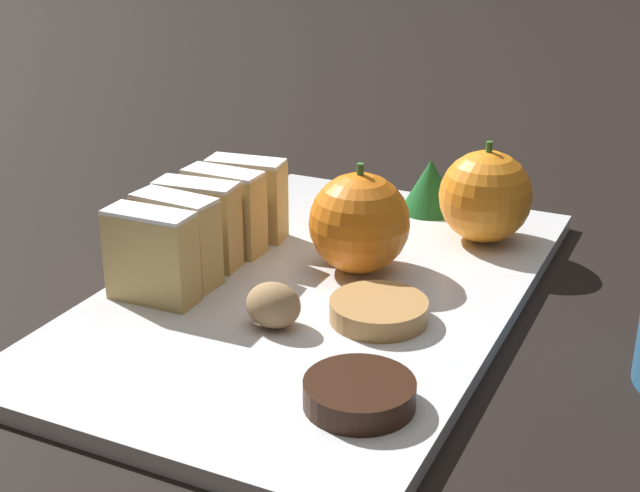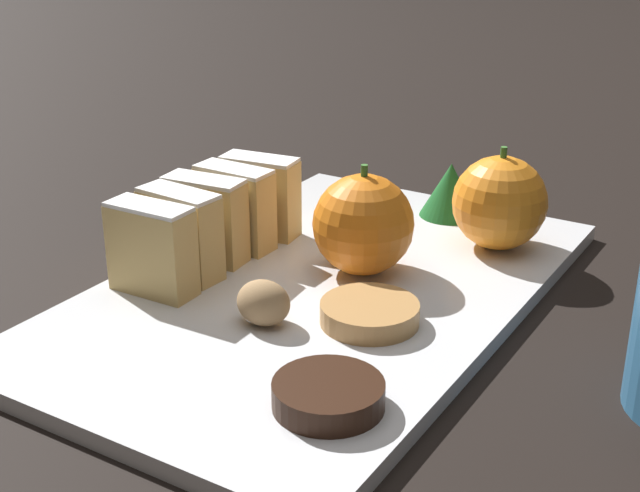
% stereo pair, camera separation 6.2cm
% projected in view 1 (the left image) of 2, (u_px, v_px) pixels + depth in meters
% --- Properties ---
extents(ground_plane, '(6.00, 6.00, 0.00)m').
position_uv_depth(ground_plane, '(320.00, 300.00, 0.64)').
color(ground_plane, black).
extents(serving_platter, '(0.27, 0.44, 0.01)m').
position_uv_depth(serving_platter, '(320.00, 292.00, 0.64)').
color(serving_platter, silver).
rests_on(serving_platter, ground_plane).
extents(stollen_slice_front, '(0.06, 0.03, 0.06)m').
position_uv_depth(stollen_slice_front, '(151.00, 256.00, 0.60)').
color(stollen_slice_front, tan).
rests_on(stollen_slice_front, serving_platter).
extents(stollen_slice_second, '(0.06, 0.03, 0.06)m').
position_uv_depth(stollen_slice_second, '(176.00, 240.00, 0.63)').
color(stollen_slice_second, tan).
rests_on(stollen_slice_second, serving_platter).
extents(stollen_slice_third, '(0.06, 0.03, 0.06)m').
position_uv_depth(stollen_slice_third, '(198.00, 224.00, 0.66)').
color(stollen_slice_third, tan).
rests_on(stollen_slice_third, serving_platter).
extents(stollen_slice_fourth, '(0.06, 0.03, 0.06)m').
position_uv_depth(stollen_slice_fourth, '(224.00, 211.00, 0.68)').
color(stollen_slice_fourth, tan).
rests_on(stollen_slice_fourth, serving_platter).
extents(stollen_slice_fifth, '(0.06, 0.03, 0.06)m').
position_uv_depth(stollen_slice_fifth, '(247.00, 198.00, 0.71)').
color(stollen_slice_fifth, tan).
rests_on(stollen_slice_fifth, serving_platter).
extents(orange_near, '(0.07, 0.07, 0.08)m').
position_uv_depth(orange_near, '(485.00, 196.00, 0.70)').
color(orange_near, orange).
rests_on(orange_near, serving_platter).
extents(orange_far, '(0.07, 0.07, 0.08)m').
position_uv_depth(orange_far, '(359.00, 223.00, 0.65)').
color(orange_far, orange).
rests_on(orange_far, serving_platter).
extents(walnut, '(0.04, 0.03, 0.03)m').
position_uv_depth(walnut, '(275.00, 305.00, 0.57)').
color(walnut, '#9E7A51').
rests_on(walnut, serving_platter).
extents(chocolate_cookie, '(0.06, 0.06, 0.02)m').
position_uv_depth(chocolate_cookie, '(359.00, 393.00, 0.49)').
color(chocolate_cookie, black).
rests_on(chocolate_cookie, serving_platter).
extents(gingerbread_cookie, '(0.07, 0.07, 0.01)m').
position_uv_depth(gingerbread_cookie, '(379.00, 311.00, 0.58)').
color(gingerbread_cookie, '#B27F47').
rests_on(gingerbread_cookie, serving_platter).
extents(evergreen_sprig, '(0.05, 0.05, 0.05)m').
position_uv_depth(evergreen_sprig, '(430.00, 185.00, 0.77)').
color(evergreen_sprig, '#195623').
rests_on(evergreen_sprig, serving_platter).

